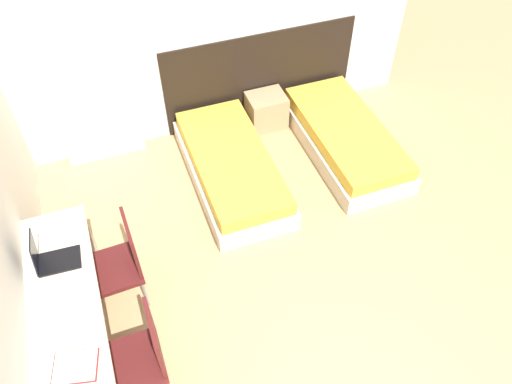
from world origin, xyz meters
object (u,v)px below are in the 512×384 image
nightstand (266,111)px  laptop (51,258)px  bed_near_door (345,138)px  chair_near_notebook (140,356)px  chair_near_laptop (119,262)px  bed_near_window (232,167)px

nightstand → laptop: 3.15m
bed_near_door → laptop: 3.43m
chair_near_notebook → chair_near_laptop: bearing=90.0°
chair_near_notebook → laptop: bearing=118.6°
bed_near_window → laptop: (-1.81, -1.08, 0.64)m
bed_near_window → chair_near_laptop: chair_near_laptop is taller
nightstand → chair_near_laptop: chair_near_laptop is taller
bed_near_window → laptop: bearing=-149.1°
chair_near_laptop → nightstand: bearing=39.4°
laptop → nightstand: bearing=39.4°
chair_near_notebook → bed_near_door: bearing=35.6°
chair_near_laptop → chair_near_notebook: same height
chair_near_laptop → laptop: 0.57m
bed_near_door → chair_near_notebook: bearing=-144.5°
laptop → chair_near_notebook: bearing=-58.1°
chair_near_laptop → laptop: bearing=-178.9°
bed_near_door → nightstand: 1.02m
bed_near_window → laptop: laptop is taller
nightstand → chair_near_notebook: size_ratio=0.48×
nightstand → chair_near_laptop: bearing=-138.5°
bed_near_door → chair_near_notebook: 3.36m
bed_near_door → chair_near_notebook: (-2.72, -1.94, 0.32)m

